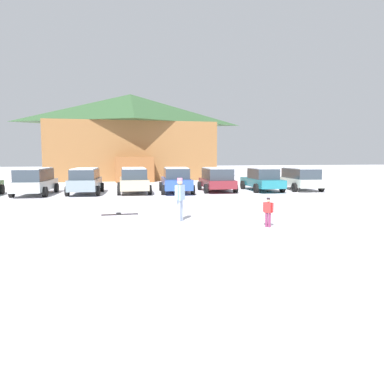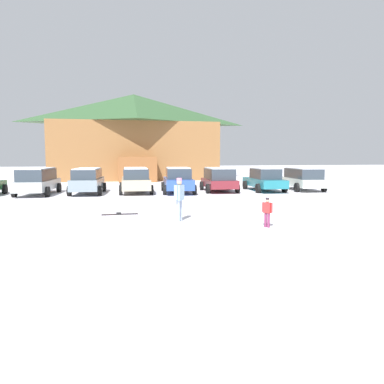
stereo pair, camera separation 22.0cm
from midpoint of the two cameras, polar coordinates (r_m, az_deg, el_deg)
The scene contains 12 objects.
ground at distance 10.98m, azimuth -2.38°, elevation -7.69°, with size 160.00×160.00×0.00m, color silver.
ski_lodge at distance 41.33m, azimuth -9.44°, elevation 8.38°, with size 17.55×10.71×9.06m.
parked_silver_wagon at distance 26.02m, azimuth -23.05°, elevation 1.62°, with size 2.45×4.93×1.73m.
parked_grey_wagon at distance 25.60m, azimuth -16.18°, elevation 1.75°, with size 2.31×4.59×1.70m.
parked_beige_suv at distance 25.56m, azimuth -9.15°, elevation 1.91°, with size 2.25×4.66×1.71m.
parked_blue_hatchback at distance 25.40m, azimuth -2.69°, elevation 1.83°, with size 2.42×4.76×1.72m.
parked_maroon_van at distance 26.31m, azimuth 3.58°, elevation 2.04°, with size 2.41×4.13×1.68m.
parked_teal_hatchback at distance 27.22m, azimuth 10.42°, elevation 1.93°, with size 2.24×4.78×1.66m.
parked_white_suv at distance 28.47m, azimuth 15.95°, elevation 2.07°, with size 2.47×4.72×1.64m.
skier_child_in_red_jacket at distance 13.42m, azimuth 11.07°, elevation -2.79°, with size 0.29×0.30×1.05m.
skier_adult_in_blue_parka at distance 14.30m, azimuth -2.30°, elevation -0.76°, with size 0.43×0.52×1.67m.
pair_of_skis at distance 16.33m, azimuth -11.37°, elevation -3.34°, with size 1.55×0.32×0.08m.
Camera 1 is at (-1.90, -10.51, 2.52)m, focal length 35.00 mm.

